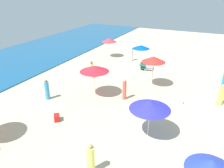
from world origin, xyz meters
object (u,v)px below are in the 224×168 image
Objects in this scene: beachgoer_5 at (221,96)px; cooler_box_0 at (57,118)px; beachgoer_0 at (47,90)px; beachgoer_4 at (224,78)px; beachgoer_2 at (91,159)px; umbrella_5 at (141,47)px; beachgoer_3 at (132,54)px; umbrella_0 at (150,105)px; umbrella_3 at (154,59)px; lounge_chair_5_1 at (150,68)px; umbrella_1 at (211,166)px; beachgoer_6 at (92,70)px; lounge_chair_5_0 at (145,67)px; umbrella_4 at (109,40)px; cooler_box_1 at (180,101)px; beachgoer_1 at (124,90)px; umbrella_6 at (94,69)px.

cooler_box_0 is at bearing 63.12° from beachgoer_5.
beachgoer_0 is 15.29m from beachgoer_4.
beachgoer_5 reaches higher than beachgoer_2.
beachgoer_3 is at bearing 48.89° from umbrella_5.
umbrella_5 is (11.88, 4.62, 0.08)m from umbrella_0.
beachgoer_2 is (-11.10, -0.26, -1.75)m from umbrella_3.
lounge_chair_5_1 is (11.15, 3.29, -1.87)m from umbrella_0.
beachgoer_3 is (16.98, 9.65, -1.50)m from umbrella_1.
umbrella_5 reaches higher than beachgoer_4.
lounge_chair_5_1 is 12.52m from cooler_box_0.
beachgoer_6 reaches higher than beachgoer_2.
beachgoer_4 is at bearing 75.01° from beachgoer_3.
umbrella_1 reaches higher than beachgoer_3.
umbrella_3 reaches higher than beachgoer_5.
beachgoer_4 reaches higher than cooler_box_0.
umbrella_5 is 2.28m from lounge_chair_5_0.
lounge_chair_5_1 is at bearing 57.66° from beachgoer_3.
cooler_box_0 is (-14.47, -3.24, -1.96)m from umbrella_4.
umbrella_0 is 7.36m from umbrella_3.
umbrella_1 is 10.01m from cooler_box_0.
beachgoer_5 is (-4.99, -7.50, 0.50)m from lounge_chair_5_0.
cooler_box_1 is (-6.14, -4.27, -0.06)m from lounge_chair_5_1.
umbrella_5 is 1.37× the size of beachgoer_1.
umbrella_4 reaches higher than beachgoer_4.
lounge_chair_5_0 is at bearing -173.48° from cooler_box_1.
umbrella_6 is 1.53× the size of beachgoer_5.
beachgoer_3 reaches higher than lounge_chair_5_0.
beachgoer_3 is 0.94× the size of beachgoer_5.
umbrella_1 is at bearing -35.21° from beachgoer_2.
beachgoer_5 is (5.97, -3.73, -1.32)m from umbrella_0.
beachgoer_2 is 12.17m from beachgoer_6.
beachgoer_4 is 3.90m from beachgoer_5.
beachgoer_1 is at bearing 62.73° from beachgoer_2.
umbrella_6 is 4.22m from beachgoer_6.
beachgoer_3 is at bearing 29.61° from umbrella_1.
beachgoer_6 is at bearing 95.67° from umbrella_3.
umbrella_5 is at bearing -108.17° from umbrella_4.
beachgoer_1 reaches higher than beachgoer_6.
umbrella_6 is (6.99, 8.96, 0.09)m from umbrella_1.
beachgoer_5 is (-1.14, -5.60, -1.74)m from umbrella_3.
umbrella_6 is 5.59× the size of cooler_box_1.
umbrella_5 reaches higher than beachgoer_5.
beachgoer_4 reaches higher than lounge_chair_5_1.
umbrella_1 is 1.48× the size of beachgoer_4.
beachgoer_5 is at bearing 77.03° from cooler_box_1.
umbrella_1 is at bearing -153.84° from umbrella_3.
beachgoer_4 is (-3.54, -13.15, -1.37)m from umbrella_4.
lounge_chair_5_1 is 0.79× the size of beachgoer_1.
lounge_chair_5_0 is at bearing 49.58° from beachgoer_0.
umbrella_0 is at bearing -120.73° from umbrella_6.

